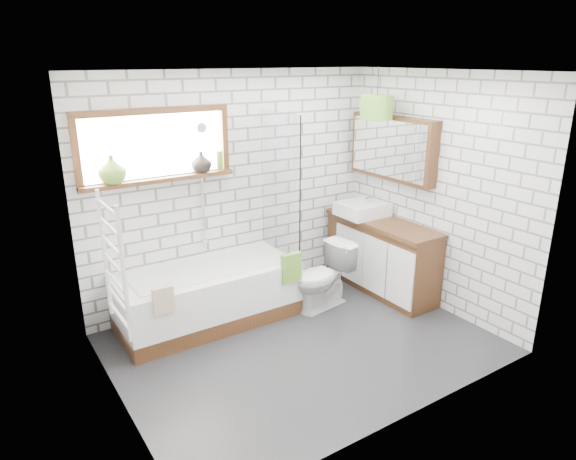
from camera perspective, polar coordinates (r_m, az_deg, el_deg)
floor at (r=5.05m, az=1.60°, el=-12.54°), size 3.40×2.60×0.01m
ceiling at (r=4.32m, az=1.91°, el=17.26°), size 3.40×2.60×0.01m
wall_back at (r=5.61m, az=-5.93°, el=4.52°), size 3.40×0.01×2.50m
wall_front at (r=3.60m, az=13.72°, el=-4.08°), size 3.40×0.01×2.50m
wall_left at (r=3.87m, az=-19.50°, el=-3.05°), size 0.01×2.60×2.50m
wall_right at (r=5.64m, az=16.12°, el=3.98°), size 0.01×2.60×2.50m
window at (r=5.13m, az=-14.45°, el=9.00°), size 1.52×0.16×0.68m
towel_radiator at (r=3.89m, az=-18.79°, el=-3.61°), size 0.06×0.52×1.00m
mirror_cabinet at (r=5.90m, az=11.51°, el=8.93°), size 0.16×1.20×0.70m
shower_riser at (r=5.38m, az=-9.54°, el=4.85°), size 0.02×0.02×1.30m
bathtub at (r=5.36m, az=-8.86°, el=-7.17°), size 1.81×0.80×0.59m
shower_screen at (r=5.40m, az=-0.82°, el=5.04°), size 0.02×0.72×1.50m
towel_green at (r=5.26m, az=0.36°, el=-4.20°), size 0.22×0.06×0.31m
towel_beige at (r=4.71m, az=-13.69°, el=-7.60°), size 0.19×0.05×0.25m
vanity at (r=6.05m, az=10.30°, el=-2.81°), size 0.48×1.48×0.85m
basin at (r=6.06m, az=8.25°, el=2.33°), size 0.52×0.46×0.15m
tap at (r=6.15m, az=9.39°, el=2.97°), size 0.03×0.03×0.15m
toilet at (r=5.58m, az=3.88°, el=-5.21°), size 0.49×0.75×0.71m
vase_olive at (r=5.01m, az=-18.95°, el=6.17°), size 0.29×0.29×0.26m
vase_dark at (r=5.30m, az=-9.60°, el=7.27°), size 0.26×0.26×0.21m
bottle at (r=5.38m, az=-7.58°, el=7.45°), size 0.08×0.08×0.20m
pendant at (r=5.70m, az=9.82°, el=13.27°), size 0.35×0.35×0.26m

